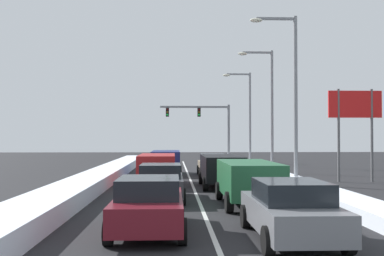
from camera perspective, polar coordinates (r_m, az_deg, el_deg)
ground_plane at (r=22.67m, az=0.29°, el=-7.85°), size 120.00×120.00×0.00m
lane_stripe_between_right_lane_and_center_lane at (r=26.91m, az=-0.13°, el=-6.80°), size 0.14×46.93×0.01m
snow_bank_right_shoulder at (r=27.61m, az=10.99°, el=-6.17°), size 1.54×46.93×0.46m
snow_bank_left_shoulder at (r=27.20m, az=-11.42°, el=-6.03°), size 1.87×46.93×0.66m
sedan_gray_right_lane_nearest at (r=11.84m, az=12.37°, el=-10.11°), size 2.00×4.50×1.51m
suv_green_right_lane_second at (r=17.46m, az=7.18°, el=-6.45°), size 2.16×4.90×1.67m
suv_black_right_lane_third at (r=23.63m, az=3.75°, el=-5.10°), size 2.16×4.90×1.67m
sedan_tan_right_lane_fourth at (r=30.65m, az=2.67°, el=-4.71°), size 2.00×4.50×1.51m
sedan_maroon_center_lane_nearest at (r=12.54m, az=-5.50°, el=-9.64°), size 2.00×4.50×1.51m
sedan_charcoal_center_lane_second at (r=18.85m, az=-4.00°, el=-6.84°), size 2.00×4.50×1.51m
suv_red_center_lane_third at (r=25.03m, az=-4.45°, el=-4.89°), size 2.16×4.90×1.67m
suv_navy_center_lane_fourth at (r=32.01m, az=-3.34°, el=-4.11°), size 2.16×4.90×1.67m
traffic_light_gantry at (r=48.26m, az=1.93°, el=0.97°), size 7.54×0.47×6.20m
street_lamp_right_near at (r=25.64m, az=12.33°, el=5.34°), size 2.66×0.36×9.40m
street_lamp_right_mid at (r=34.02m, az=9.58°, el=3.47°), size 2.66×0.36×9.15m
street_lamp_right_far at (r=42.33m, az=6.91°, el=2.23°), size 2.66×0.36×8.74m
roadside_sign_right at (r=28.26m, az=20.02°, el=1.69°), size 3.20×0.16×5.50m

